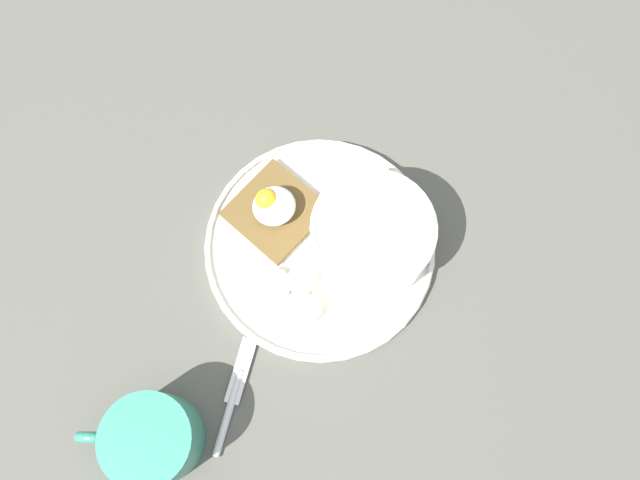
# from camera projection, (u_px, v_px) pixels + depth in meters

# --- Properties ---
(ground_plane) EXTENTS (1.20, 1.20, 0.02)m
(ground_plane) POSITION_uv_depth(u_px,v_px,m) (320.00, 250.00, 0.71)
(ground_plane) COLOR #4E4C44
(ground_plane) RESTS_ON ground
(plate) EXTENTS (0.26, 0.26, 0.02)m
(plate) POSITION_uv_depth(u_px,v_px,m) (320.00, 246.00, 0.70)
(plate) COLOR silver
(plate) RESTS_ON ground_plane
(oatmeal_bowl) EXTENTS (0.13, 0.13, 0.06)m
(oatmeal_bowl) POSITION_uv_depth(u_px,v_px,m) (372.00, 236.00, 0.66)
(oatmeal_bowl) COLOR white
(oatmeal_bowl) RESTS_ON plate
(toast_slice) EXTENTS (0.12, 0.12, 0.01)m
(toast_slice) POSITION_uv_depth(u_px,v_px,m) (275.00, 211.00, 0.70)
(toast_slice) COLOR brown
(toast_slice) RESTS_ON plate
(poached_egg) EXTENTS (0.05, 0.05, 0.03)m
(poached_egg) POSITION_uv_depth(u_px,v_px,m) (273.00, 205.00, 0.68)
(poached_egg) COLOR white
(poached_egg) RESTS_ON toast_slice
(banana_slice_front) EXTENTS (0.04, 0.04, 0.01)m
(banana_slice_front) POSITION_uv_depth(u_px,v_px,m) (302.00, 280.00, 0.68)
(banana_slice_front) COLOR #EDE8C5
(banana_slice_front) RESTS_ON plate
(banana_slice_left) EXTENTS (0.04, 0.04, 0.02)m
(banana_slice_left) POSITION_uv_depth(u_px,v_px,m) (309.00, 309.00, 0.67)
(banana_slice_left) COLOR #EEEDBA
(banana_slice_left) RESTS_ON plate
(banana_slice_back) EXTENTS (0.04, 0.04, 0.02)m
(banana_slice_back) POSITION_uv_depth(u_px,v_px,m) (275.00, 284.00, 0.67)
(banana_slice_back) COLOR #F8EEC2
(banana_slice_back) RESTS_ON plate
(coffee_mug) EXTENTS (0.12, 0.09, 0.08)m
(coffee_mug) POSITION_uv_depth(u_px,v_px,m) (152.00, 439.00, 0.61)
(coffee_mug) COLOR #307D67
(coffee_mug) RESTS_ON ground_plane
(knife) EXTENTS (0.09, 0.10, 0.01)m
(knife) POSITION_uv_depth(u_px,v_px,m) (233.00, 397.00, 0.65)
(knife) COLOR silver
(knife) RESTS_ON ground_plane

